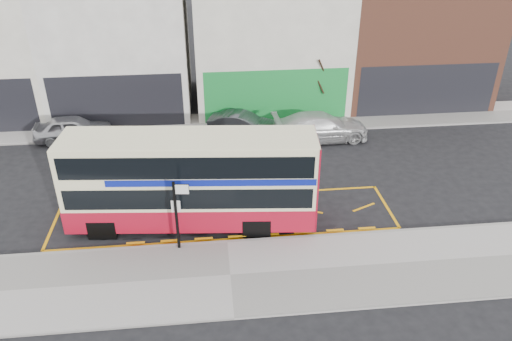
{
  "coord_description": "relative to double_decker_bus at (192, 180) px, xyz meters",
  "views": [
    {
      "loc": [
        -0.53,
        -15.81,
        11.86
      ],
      "look_at": [
        1.36,
        2.0,
        1.87
      ],
      "focal_mm": 35.0,
      "sensor_mm": 36.0,
      "label": 1
    }
  ],
  "objects": [
    {
      "name": "bus_stop_post",
      "position": [
        -0.51,
        -1.74,
        -0.17
      ],
      "size": [
        0.7,
        0.17,
        2.85
      ],
      "rotation": [
        0.0,
        0.0,
        -0.11
      ],
      "color": "black",
      "rests_on": "pavement"
    },
    {
      "name": "terrace_green_shop",
      "position": [
        4.75,
        13.8,
        3.03
      ],
      "size": [
        9.0,
        8.01,
        11.3
      ],
      "color": "silver",
      "rests_on": "ground"
    },
    {
      "name": "double_decker_bus",
      "position": [
        0.0,
        0.0,
        0.0
      ],
      "size": [
        9.91,
        3.13,
        3.89
      ],
      "rotation": [
        0.0,
        0.0,
        -0.09
      ],
      "color": "#EFE8B6",
      "rests_on": "ground"
    },
    {
      "name": "road_markings",
      "position": [
        1.25,
        0.41,
        -2.04
      ],
      "size": [
        14.0,
        3.4,
        0.01
      ],
      "primitive_type": null,
      "color": "#EE9F0C",
      "rests_on": "ground"
    },
    {
      "name": "car_silver",
      "position": [
        -6.52,
        8.61,
        -1.35
      ],
      "size": [
        4.16,
        1.85,
        1.39
      ],
      "primitive_type": "imported",
      "rotation": [
        0.0,
        0.0,
        1.62
      ],
      "color": "silver",
      "rests_on": "ground"
    },
    {
      "name": "street_tree_right",
      "position": [
        7.28,
        10.42,
        1.23
      ],
      "size": [
        2.23,
        2.23,
        4.82
      ],
      "color": "#322116",
      "rests_on": "ground"
    },
    {
      "name": "pavement",
      "position": [
        1.25,
        -3.49,
        -1.97
      ],
      "size": [
        40.0,
        4.0,
        0.15
      ],
      "primitive_type": "cube",
      "color": "#A29E9A",
      "rests_on": "ground"
    },
    {
      "name": "terrace_left",
      "position": [
        -4.25,
        13.8,
        3.28
      ],
      "size": [
        8.0,
        8.01,
        11.8
      ],
      "color": "white",
      "rests_on": "ground"
    },
    {
      "name": "ground",
      "position": [
        1.25,
        -1.19,
        -2.05
      ],
      "size": [
        120.0,
        120.0,
        0.0
      ],
      "primitive_type": "plane",
      "color": "black",
      "rests_on": "ground"
    },
    {
      "name": "kerb",
      "position": [
        1.25,
        -1.56,
        -1.97
      ],
      "size": [
        40.0,
        0.15,
        0.15
      ],
      "primitive_type": "cube",
      "color": "gray",
      "rests_on": "ground"
    },
    {
      "name": "car_white",
      "position": [
        6.83,
        7.28,
        -1.29
      ],
      "size": [
        5.34,
        2.42,
        1.52
      ],
      "primitive_type": "imported",
      "rotation": [
        0.0,
        0.0,
        1.63
      ],
      "color": "silver",
      "rests_on": "ground"
    },
    {
      "name": "car_grey",
      "position": [
        2.67,
        8.38,
        -1.41
      ],
      "size": [
        4.07,
        2.53,
        1.27
      ],
      "primitive_type": "imported",
      "rotation": [
        0.0,
        0.0,
        1.24
      ],
      "color": "#383C3F",
      "rests_on": "ground"
    },
    {
      "name": "terrace_right",
      "position": [
        13.75,
        13.8,
        2.53
      ],
      "size": [
        9.0,
        8.01,
        10.3
      ],
      "color": "brown",
      "rests_on": "ground"
    },
    {
      "name": "far_pavement",
      "position": [
        1.25,
        9.81,
        -1.97
      ],
      "size": [
        50.0,
        3.0,
        0.15
      ],
      "primitive_type": "cube",
      "color": "#A29E9A",
      "rests_on": "ground"
    }
  ]
}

